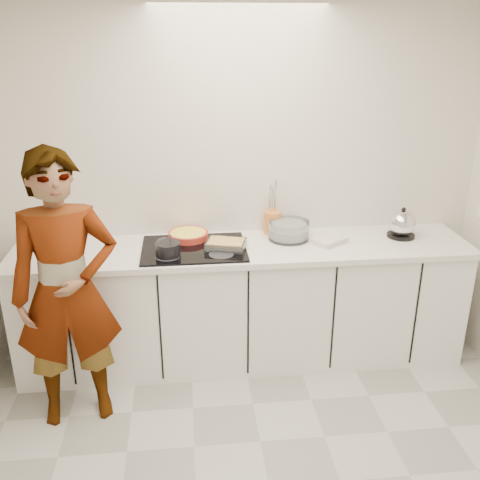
{
  "coord_description": "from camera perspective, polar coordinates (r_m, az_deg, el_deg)",
  "views": [
    {
      "loc": [
        -0.4,
        -2.19,
        2.33
      ],
      "look_at": [
        -0.05,
        1.05,
        1.05
      ],
      "focal_mm": 40.0,
      "sensor_mm": 36.0,
      "label": 1
    }
  ],
  "objects": [
    {
      "name": "wall_back",
      "position": [
        3.95,
        -0.13,
        6.31
      ],
      "size": [
        3.6,
        0.0,
        2.6
      ],
      "primitive_type": "cube",
      "color": "silver",
      "rests_on": "ground"
    },
    {
      "name": "base_cabinets",
      "position": [
        3.98,
        0.37,
        -7.04
      ],
      "size": [
        3.2,
        0.58,
        0.87
      ],
      "primitive_type": "cube",
      "color": "white",
      "rests_on": "floor"
    },
    {
      "name": "countertop",
      "position": [
        3.78,
        0.38,
        -0.96
      ],
      "size": [
        3.24,
        0.64,
        0.04
      ],
      "primitive_type": "cube",
      "color": "white",
      "rests_on": "base_cabinets"
    },
    {
      "name": "hob",
      "position": [
        3.73,
        -4.93,
        -0.91
      ],
      "size": [
        0.72,
        0.54,
        0.01
      ],
      "primitive_type": "cube",
      "color": "black",
      "rests_on": "countertop"
    },
    {
      "name": "tart_dish",
      "position": [
        3.89,
        -5.55,
        0.55
      ],
      "size": [
        0.39,
        0.39,
        0.05
      ],
      "color": "red",
      "rests_on": "hob"
    },
    {
      "name": "saucepan",
      "position": [
        3.6,
        -7.69,
        -0.99
      ],
      "size": [
        0.21,
        0.21,
        0.16
      ],
      "color": "black",
      "rests_on": "hob"
    },
    {
      "name": "baking_dish",
      "position": [
        3.7,
        -1.5,
        -0.42
      ],
      "size": [
        0.31,
        0.26,
        0.05
      ],
      "color": "silver",
      "rests_on": "hob"
    },
    {
      "name": "mixing_bowl",
      "position": [
        3.9,
        5.22,
        0.99
      ],
      "size": [
        0.37,
        0.37,
        0.14
      ],
      "color": "silver",
      "rests_on": "countertop"
    },
    {
      "name": "tea_towel",
      "position": [
        3.88,
        9.44,
        -0.04
      ],
      "size": [
        0.29,
        0.27,
        0.04
      ],
      "primitive_type": "cube",
      "rotation": [
        0.0,
        0.0,
        0.6
      ],
      "color": "white",
      "rests_on": "countertop"
    },
    {
      "name": "kettle",
      "position": [
        4.09,
        16.89,
        1.59
      ],
      "size": [
        0.23,
        0.23,
        0.23
      ],
      "color": "black",
      "rests_on": "countertop"
    },
    {
      "name": "utensil_crock",
      "position": [
        4.01,
        3.48,
        1.91
      ],
      "size": [
        0.14,
        0.14,
        0.17
      ],
      "primitive_type": "cylinder",
      "rotation": [
        0.0,
        0.0,
        0.03
      ],
      "color": "orange",
      "rests_on": "countertop"
    },
    {
      "name": "cook",
      "position": [
        3.37,
        -18.0,
        -5.3
      ],
      "size": [
        0.7,
        0.52,
        1.75
      ],
      "primitive_type": "imported",
      "rotation": [
        0.0,
        0.0,
        0.18
      ],
      "color": "white",
      "rests_on": "floor"
    }
  ]
}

